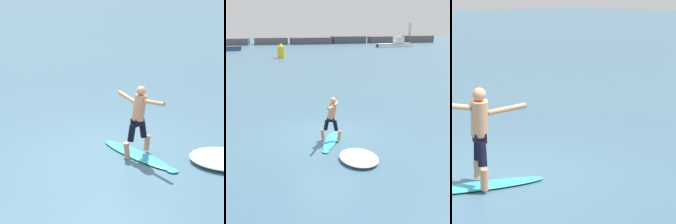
# 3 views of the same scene
# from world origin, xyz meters

# --- Properties ---
(ground_plane) EXTENTS (200.00, 200.00, 0.00)m
(ground_plane) POSITION_xyz_m (0.00, 0.00, 0.00)
(ground_plane) COLOR #3E637A
(rock_jetty_breakwater) EXTENTS (61.54, 4.83, 4.77)m
(rock_jetty_breakwater) POSITION_xyz_m (8.38, 62.00, 0.77)
(rock_jetty_breakwater) COLOR #4D575E
(rock_jetty_breakwater) RESTS_ON ground
(surfboard) EXTENTS (1.27, 2.34, 0.20)m
(surfboard) POSITION_xyz_m (0.16, -0.48, 0.03)
(surfboard) COLOR #34A4C5
(surfboard) RESTS_ON ground
(surfer) EXTENTS (0.86, 1.44, 1.66)m
(surfer) POSITION_xyz_m (0.21, -0.46, 1.03)
(surfer) COLOR tan
(surfer) RESTS_ON surfboard
(small_boat_offshore) EXTENTS (9.14, 3.07, 2.87)m
(small_boat_offshore) POSITION_xyz_m (24.35, 47.80, 0.58)
(small_boat_offshore) COLOR white
(small_boat_offshore) RESTS_ON ground
(channel_marker_buoy) EXTENTS (0.96, 0.96, 1.98)m
(channel_marker_buoy) POSITION_xyz_m (0.42, 31.10, 0.89)
(channel_marker_buoy) COLOR yellow
(channel_marker_buoy) RESTS_ON ground
(wave_foam_at_tail) EXTENTS (1.38, 1.70, 0.20)m
(wave_foam_at_tail) POSITION_xyz_m (0.67, -2.41, 0.10)
(wave_foam_at_tail) COLOR white
(wave_foam_at_tail) RESTS_ON ground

